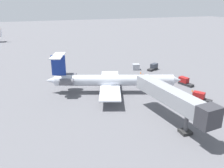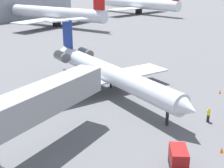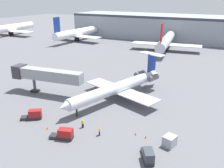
# 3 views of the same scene
# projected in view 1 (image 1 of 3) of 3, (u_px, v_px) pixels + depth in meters

# --- Properties ---
(ground_plane) EXTENTS (400.00, 400.00, 0.10)m
(ground_plane) POSITION_uv_depth(u_px,v_px,m) (107.00, 93.00, 55.47)
(ground_plane) COLOR #5B5B60
(regional_jet) EXTENTS (20.34, 30.65, 8.97)m
(regional_jet) POSITION_uv_depth(u_px,v_px,m) (110.00, 80.00, 54.76)
(regional_jet) COLOR silver
(regional_jet) RESTS_ON ground_plane
(jet_bridge) EXTENTS (18.85, 5.24, 6.59)m
(jet_bridge) POSITION_uv_depth(u_px,v_px,m) (176.00, 99.00, 39.75)
(jet_bridge) COLOR gray
(jet_bridge) RESTS_ON ground_plane
(ground_crew_marshaller) EXTENTS (0.43, 0.31, 1.69)m
(ground_crew_marshaller) POSITION_uv_depth(u_px,v_px,m) (168.00, 82.00, 59.84)
(ground_crew_marshaller) COLOR black
(ground_crew_marshaller) RESTS_ON ground_plane
(ground_crew_loader) EXTENTS (0.44, 0.48, 1.69)m
(ground_crew_loader) POSITION_uv_depth(u_px,v_px,m) (162.00, 77.00, 63.68)
(ground_crew_loader) COLOR black
(ground_crew_loader) RESTS_ON ground_plane
(baggage_tug_lead) EXTENTS (3.22, 4.16, 1.90)m
(baggage_tug_lead) POSITION_uv_depth(u_px,v_px,m) (153.00, 67.00, 73.20)
(baggage_tug_lead) COLOR #262628
(baggage_tug_lead) RESTS_ON ground_plane
(baggage_tug_trailing) EXTENTS (4.08, 3.45, 1.90)m
(baggage_tug_trailing) POSITION_uv_depth(u_px,v_px,m) (200.00, 97.00, 50.95)
(baggage_tug_trailing) COLOR #262628
(baggage_tug_trailing) RESTS_ON ground_plane
(baggage_tug_spare) EXTENTS (4.24, 2.52, 1.90)m
(baggage_tug_spare) POSITION_uv_depth(u_px,v_px,m) (185.00, 82.00, 60.51)
(baggage_tug_spare) COLOR #262628
(baggage_tug_spare) RESTS_ON ground_plane
(cargo_container_uld) EXTENTS (2.19, 2.42, 1.80)m
(cargo_container_uld) POSITION_uv_depth(u_px,v_px,m) (136.00, 67.00, 73.29)
(cargo_container_uld) COLOR #999EA8
(cargo_container_uld) RESTS_ON ground_plane
(traffic_cone_near) EXTENTS (0.36, 0.36, 0.55)m
(traffic_cone_near) POSITION_uv_depth(u_px,v_px,m) (141.00, 73.00, 69.71)
(traffic_cone_near) COLOR orange
(traffic_cone_near) RESTS_ON ground_plane
(traffic_cone_mid) EXTENTS (0.36, 0.36, 0.55)m
(traffic_cone_mid) POSITION_uv_depth(u_px,v_px,m) (143.00, 74.00, 67.98)
(traffic_cone_mid) COLOR orange
(traffic_cone_mid) RESTS_ON ground_plane
(traffic_cone_far) EXTENTS (0.36, 0.36, 0.55)m
(traffic_cone_far) POSITION_uv_depth(u_px,v_px,m) (192.00, 90.00, 56.24)
(traffic_cone_far) COLOR orange
(traffic_cone_far) RESTS_ON ground_plane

